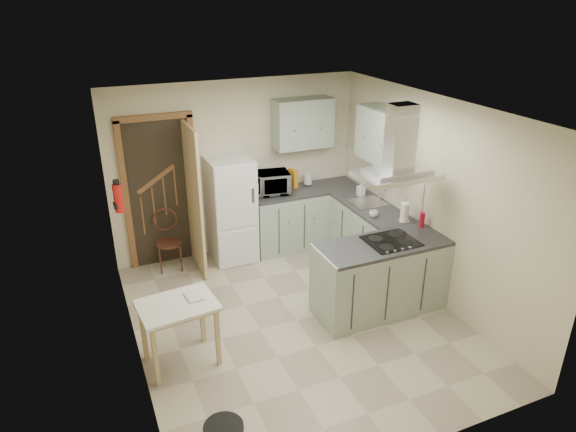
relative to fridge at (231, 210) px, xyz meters
name	(u,v)px	position (x,y,z in m)	size (l,w,h in m)	color
floor	(296,320)	(0.20, -1.80, -0.75)	(4.20, 4.20, 0.00)	#B4A98C
ceiling	(298,109)	(0.20, -1.80, 1.75)	(4.20, 4.20, 0.00)	silver
back_wall	(237,168)	(0.20, 0.30, 0.50)	(3.60, 3.60, 0.00)	beige
left_wall	(126,255)	(-1.60, -1.80, 0.50)	(4.20, 4.20, 0.00)	beige
right_wall	(432,200)	(2.00, -1.80, 0.50)	(4.20, 4.20, 0.00)	beige
doorway	(161,193)	(-0.90, 0.27, 0.30)	(1.10, 0.12, 2.10)	brown
fridge	(231,210)	(0.00, 0.00, 0.00)	(0.60, 0.60, 1.50)	white
counter_back	(287,219)	(0.86, 0.00, -0.30)	(1.08, 0.60, 0.90)	#9EB2A0
counter_right	(359,228)	(1.70, -0.68, -0.30)	(0.60, 1.95, 0.90)	#9EB2A0
splashback	(298,167)	(1.16, 0.29, 0.40)	(1.68, 0.02, 0.50)	beige
wall_cabinet_back	(303,123)	(1.15, 0.12, 1.10)	(0.85, 0.35, 0.70)	#9EB2A0
wall_cabinet_right	(385,136)	(1.82, -0.95, 1.10)	(0.35, 0.90, 0.70)	#9EB2A0
peninsula	(381,277)	(1.22, -1.98, -0.30)	(1.55, 0.65, 0.90)	#9EB2A0
hob	(391,241)	(1.32, -1.98, 0.16)	(0.58, 0.50, 0.01)	black
extractor_hood	(397,175)	(1.32, -1.98, 0.97)	(0.90, 0.55, 0.10)	silver
sink	(368,203)	(1.70, -0.85, 0.16)	(0.45, 0.40, 0.01)	silver
fire_extinguisher	(118,198)	(-1.54, -0.90, 0.75)	(0.10, 0.10, 0.32)	#B2140F
drop_leaf_table	(180,333)	(-1.20, -2.00, -0.39)	(0.76, 0.57, 0.71)	tan
bentwood_chair	(169,243)	(-0.90, 0.03, -0.36)	(0.35, 0.35, 0.78)	#482B18
microwave	(269,183)	(0.59, 0.03, 0.31)	(0.57, 0.38, 0.31)	black
kettle	(308,179)	(1.25, 0.12, 0.25)	(0.13, 0.13, 0.19)	silver
cereal_box	(293,178)	(1.01, 0.15, 0.28)	(0.07, 0.18, 0.26)	orange
soap_bottle	(361,189)	(1.75, -0.57, 0.25)	(0.09, 0.10, 0.21)	silver
paper_towel	(405,212)	(1.79, -1.56, 0.28)	(0.10, 0.10, 0.26)	white
cup	(374,214)	(1.51, -1.29, 0.19)	(0.11, 0.11, 0.09)	silver
red_bottle	(422,220)	(1.90, -1.78, 0.24)	(0.06, 0.06, 0.18)	#B80F2A
book	(186,295)	(-1.09, -1.95, 0.01)	(0.16, 0.22, 0.10)	#983B32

